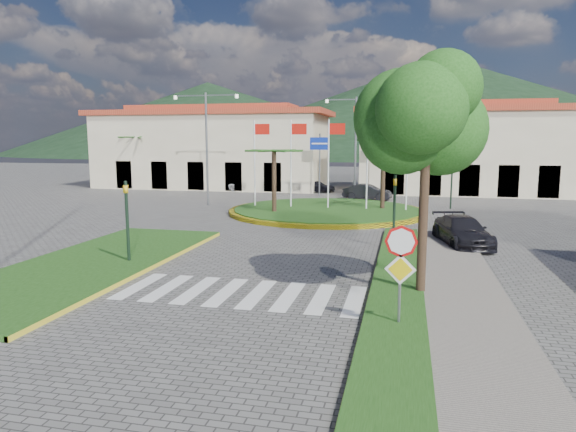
% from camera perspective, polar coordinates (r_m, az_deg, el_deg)
% --- Properties ---
extents(ground, '(160.00, 160.00, 0.00)m').
position_cam_1_polar(ground, '(12.68, -11.42, -13.53)').
color(ground, '#595754').
rests_on(ground, ground).
extents(sidewalk_right, '(4.00, 28.00, 0.15)m').
position_cam_1_polar(sidewalk_right, '(13.53, 16.94, -11.96)').
color(sidewalk_right, gray).
rests_on(sidewalk_right, ground).
extents(verge_right, '(1.60, 28.00, 0.18)m').
position_cam_1_polar(verge_right, '(13.48, 11.74, -11.76)').
color(verge_right, '#1E4714').
rests_on(verge_right, ground).
extents(median_left, '(5.00, 14.00, 0.18)m').
position_cam_1_polar(median_left, '(20.75, -21.04, -4.97)').
color(median_left, '#1E4714').
rests_on(median_left, ground).
extents(crosswalk, '(8.00, 3.00, 0.01)m').
position_cam_1_polar(crosswalk, '(16.18, -5.52, -8.48)').
color(crosswalk, silver).
rests_on(crosswalk, ground).
extents(roundabout_island, '(12.70, 12.70, 6.00)m').
position_cam_1_polar(roundabout_island, '(33.35, 4.33, 0.62)').
color(roundabout_island, yellow).
rests_on(roundabout_island, ground).
extents(stop_sign, '(0.80, 0.11, 2.65)m').
position_cam_1_polar(stop_sign, '(12.96, 12.41, -4.76)').
color(stop_sign, slate).
rests_on(stop_sign, ground).
extents(deciduous_tree, '(3.60, 3.60, 6.80)m').
position_cam_1_polar(deciduous_tree, '(15.68, 15.18, 9.87)').
color(deciduous_tree, black).
rests_on(deciduous_tree, ground).
extents(traffic_light_left, '(0.15, 0.18, 3.20)m').
position_cam_1_polar(traffic_light_left, '(20.14, -17.46, 0.17)').
color(traffic_light_left, black).
rests_on(traffic_light_left, ground).
extents(traffic_light_right, '(0.15, 0.18, 3.20)m').
position_cam_1_polar(traffic_light_right, '(22.84, 11.74, 1.33)').
color(traffic_light_right, black).
rests_on(traffic_light_right, ground).
extents(traffic_light_far, '(0.18, 0.15, 3.20)m').
position_cam_1_polar(traffic_light_far, '(36.89, 17.73, 3.77)').
color(traffic_light_far, black).
rests_on(traffic_light_far, ground).
extents(direction_sign_west, '(1.60, 0.14, 5.20)m').
position_cam_1_polar(direction_sign_west, '(42.23, 3.54, 6.86)').
color(direction_sign_west, slate).
rests_on(direction_sign_west, ground).
extents(direction_sign_east, '(1.60, 0.14, 5.20)m').
position_cam_1_polar(direction_sign_east, '(41.70, 10.37, 6.71)').
color(direction_sign_east, slate).
rests_on(direction_sign_east, ground).
extents(street_lamp_centre, '(4.80, 0.16, 8.00)m').
position_cam_1_polar(street_lamp_centre, '(40.86, 7.51, 8.10)').
color(street_lamp_centre, slate).
rests_on(street_lamp_centre, ground).
extents(street_lamp_west, '(4.80, 0.16, 8.00)m').
position_cam_1_polar(street_lamp_west, '(37.37, -9.02, 8.04)').
color(street_lamp_west, slate).
rests_on(street_lamp_west, ground).
extents(building_left, '(23.32, 9.54, 8.05)m').
position_cam_1_polar(building_left, '(52.24, -8.35, 7.50)').
color(building_left, beige).
rests_on(building_left, ground).
extents(building_right, '(19.08, 9.54, 8.05)m').
position_cam_1_polar(building_right, '(48.93, 19.06, 7.07)').
color(building_right, beige).
rests_on(building_right, ground).
extents(hill_far_west, '(140.00, 140.00, 22.00)m').
position_cam_1_polar(hill_far_west, '(162.28, -8.83, 10.60)').
color(hill_far_west, black).
rests_on(hill_far_west, ground).
extents(hill_far_mid, '(180.00, 180.00, 30.00)m').
position_cam_1_polar(hill_far_mid, '(171.27, 16.70, 11.57)').
color(hill_far_mid, black).
rests_on(hill_far_mid, ground).
extents(hill_near_back, '(110.00, 110.00, 16.00)m').
position_cam_1_polar(hill_near_back, '(141.50, 7.04, 9.75)').
color(hill_near_back, black).
rests_on(hill_near_back, ground).
extents(white_van, '(4.19, 2.51, 1.09)m').
position_cam_1_polar(white_van, '(47.62, -4.27, 3.43)').
color(white_van, silver).
rests_on(white_van, ground).
extents(car_dark_a, '(3.35, 1.73, 1.09)m').
position_cam_1_polar(car_dark_a, '(46.32, 3.28, 3.30)').
color(car_dark_a, black).
rests_on(car_dark_a, ground).
extents(car_dark_b, '(3.91, 1.86, 1.24)m').
position_cam_1_polar(car_dark_b, '(40.98, 8.80, 2.64)').
color(car_dark_b, black).
rests_on(car_dark_b, ground).
extents(car_side_right, '(2.78, 4.76, 1.29)m').
position_cam_1_polar(car_side_right, '(24.31, 18.80, -1.61)').
color(car_side_right, black).
rests_on(car_side_right, ground).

